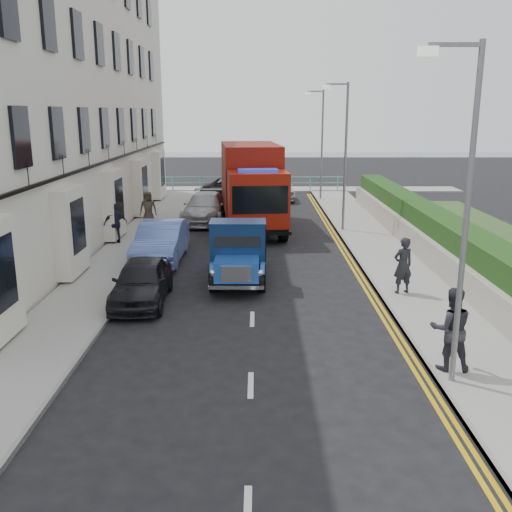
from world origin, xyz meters
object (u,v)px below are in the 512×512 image
(red_lorry, at_px, (252,185))
(bedford_lorry, at_px, (238,256))
(pedestrian_east_near, at_px, (403,265))
(lamp_near, at_px, (462,200))
(lamp_mid, at_px, (343,149))
(lamp_far, at_px, (320,139))
(parked_car_front, at_px, (142,281))

(red_lorry, bearing_deg, bedford_lorry, -97.69)
(bedford_lorry, distance_m, red_lorry, 9.66)
(bedford_lorry, relative_size, red_lorry, 0.57)
(red_lorry, distance_m, pedestrian_east_near, 11.94)
(red_lorry, bearing_deg, lamp_near, -81.20)
(lamp_mid, xyz_separation_m, bedford_lorry, (-4.67, -8.68, -2.99))
(lamp_near, bearing_deg, pedestrian_east_near, 84.99)
(lamp_far, height_order, bedford_lorry, lamp_far)
(bedford_lorry, height_order, pedestrian_east_near, bedford_lorry)
(lamp_near, distance_m, lamp_far, 26.00)
(lamp_mid, height_order, lamp_far, same)
(lamp_mid, height_order, bedford_lorry, lamp_mid)
(lamp_far, relative_size, red_lorry, 0.87)
(lamp_mid, relative_size, lamp_far, 1.00)
(lamp_near, bearing_deg, lamp_mid, 90.00)
(lamp_mid, xyz_separation_m, pedestrian_east_near, (0.53, -9.94, -2.98))
(lamp_mid, relative_size, red_lorry, 0.87)
(lamp_near, height_order, pedestrian_east_near, lamp_near)
(red_lorry, height_order, parked_car_front, red_lorry)
(lamp_far, relative_size, pedestrian_east_near, 3.89)
(pedestrian_east_near, bearing_deg, lamp_far, -106.54)
(lamp_near, distance_m, parked_car_front, 9.92)
(lamp_mid, bearing_deg, lamp_near, -90.00)
(bedford_lorry, relative_size, pedestrian_east_near, 2.58)
(pedestrian_east_near, bearing_deg, bedford_lorry, -31.75)
(lamp_mid, height_order, pedestrian_east_near, lamp_mid)
(bedford_lorry, bearing_deg, pedestrian_east_near, -13.57)
(lamp_far, bearing_deg, bedford_lorry, -104.05)
(lamp_near, height_order, parked_car_front, lamp_near)
(lamp_near, height_order, lamp_mid, same)
(red_lorry, bearing_deg, lamp_far, 59.17)
(lamp_mid, bearing_deg, lamp_far, 90.00)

